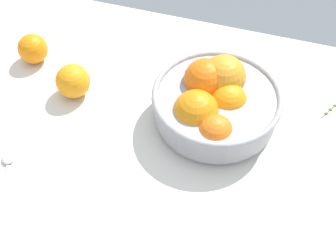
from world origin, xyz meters
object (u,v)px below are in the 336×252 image
at_px(loose_orange_4, 73,81).
at_px(loose_orange_3, 33,49).
at_px(fruit_bowl, 214,102).
at_px(spoon, 6,173).

bearing_deg(loose_orange_4, loose_orange_3, 152.25).
height_order(loose_orange_3, loose_orange_4, loose_orange_4).
bearing_deg(fruit_bowl, spoon, -143.73).
xyz_separation_m(loose_orange_3, spoon, (0.09, -0.29, -0.03)).
bearing_deg(spoon, loose_orange_4, 81.21).
distance_m(fruit_bowl, loose_orange_4, 0.29).
height_order(loose_orange_4, spoon, loose_orange_4).
xyz_separation_m(loose_orange_3, loose_orange_4, (0.13, -0.07, 0.00)).
relative_size(loose_orange_3, loose_orange_4, 0.92).
distance_m(fruit_bowl, spoon, 0.41).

